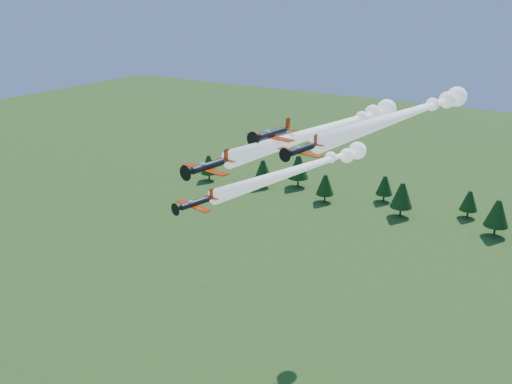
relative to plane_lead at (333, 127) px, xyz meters
The scene contains 5 objects.
plane_lead is the anchor object (origin of this frame).
plane_left 13.67m from the plane_lead, 141.56° to the left, with size 15.59×48.41×3.70m.
plane_right 12.79m from the plane_lead, 21.35° to the left, with size 12.84×53.04×3.70m.
plane_slot 15.54m from the plane_lead, 102.11° to the right, with size 8.27×9.01×2.89m.
treeline 96.14m from the plane_lead, 93.10° to the left, with size 178.00×19.54×11.87m.
Camera 1 is at (41.56, -64.41, 70.33)m, focal length 40.00 mm.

